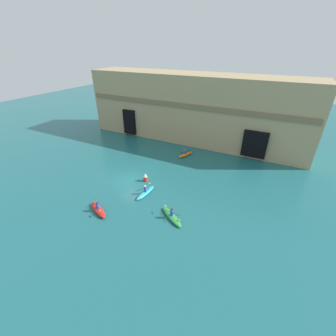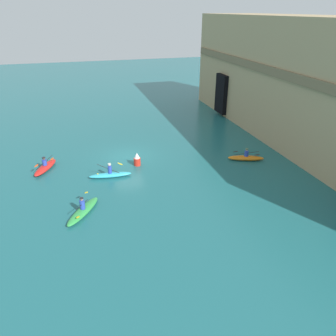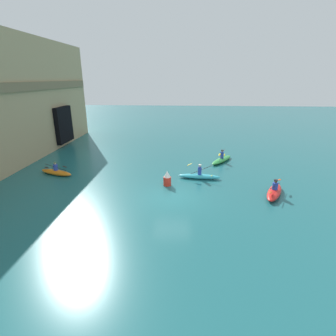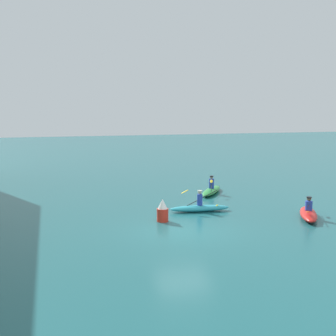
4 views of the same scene
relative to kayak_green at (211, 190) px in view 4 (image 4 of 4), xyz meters
name	(u,v)px [view 4 (image 4 of 4)]	position (x,y,z in m)	size (l,w,h in m)	color
ground_plane	(183,231)	(-7.92, 4.17, -0.21)	(120.00, 120.00, 0.00)	#1E6066
kayak_green	(211,190)	(0.00, 0.00, 0.00)	(3.27, 2.54, 1.13)	green
kayak_red	(308,213)	(-7.21, -2.57, 0.03)	(3.16, 2.07, 1.09)	red
kayak_cyan	(200,207)	(-4.49, 2.26, 0.00)	(0.93, 3.26, 1.20)	#33B2C6
marker_buoy	(163,211)	(-6.01, 4.66, 0.30)	(0.56, 0.56, 1.11)	red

